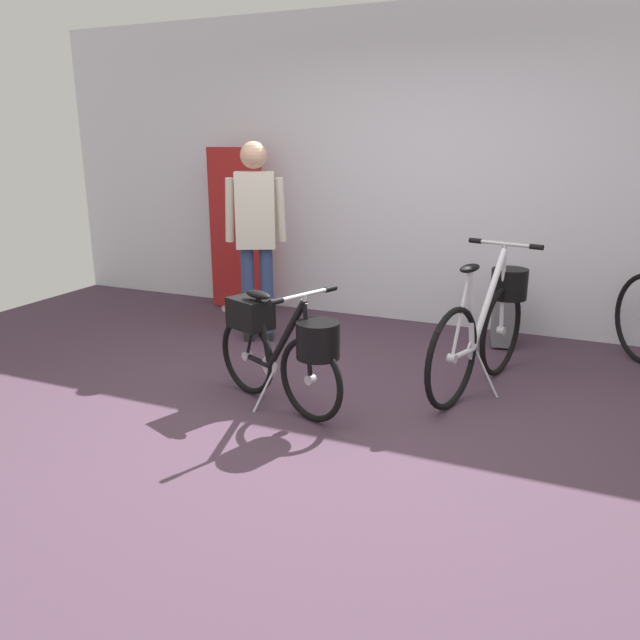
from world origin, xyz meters
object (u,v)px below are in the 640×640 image
at_px(visitor_near_wall, 256,230).
at_px(floor_banner_stand, 236,240).
at_px(folding_bike_foreground, 282,345).
at_px(display_bike_left, 487,323).
at_px(rolling_suitcase, 504,312).

bearing_deg(visitor_near_wall, floor_banner_stand, 130.01).
height_order(folding_bike_foreground, display_bike_left, display_bike_left).
relative_size(visitor_near_wall, rolling_suitcase, 2.00).
distance_m(floor_banner_stand, folding_bike_foreground, 2.54).
relative_size(floor_banner_stand, display_bike_left, 1.15).
height_order(folding_bike_foreground, rolling_suitcase, rolling_suitcase).
height_order(display_bike_left, rolling_suitcase, display_bike_left).
bearing_deg(rolling_suitcase, display_bike_left, -89.94).
xyz_separation_m(display_bike_left, visitor_near_wall, (-1.97, 0.29, 0.50)).
bearing_deg(folding_bike_foreground, rolling_suitcase, 59.68).
relative_size(floor_banner_stand, visitor_near_wall, 0.97).
height_order(visitor_near_wall, rolling_suitcase, visitor_near_wall).
bearing_deg(folding_bike_foreground, floor_banner_stand, 126.99).
distance_m(folding_bike_foreground, visitor_near_wall, 1.57).
distance_m(floor_banner_stand, rolling_suitcase, 2.67).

